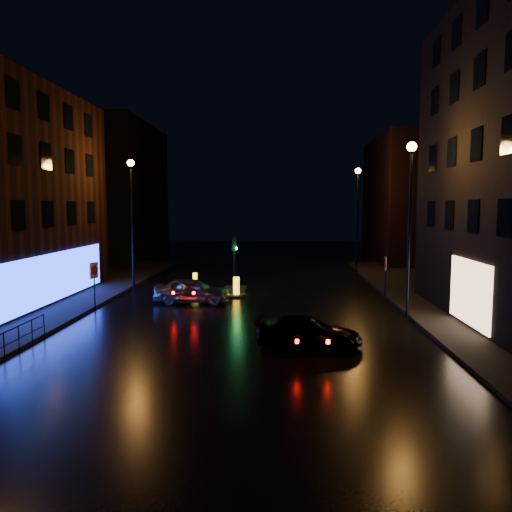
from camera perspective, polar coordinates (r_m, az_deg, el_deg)
The scene contains 14 objects.
ground at distance 18.64m, azimuth -2.73°, elevation -11.20°, with size 120.00×120.00×0.00m, color black.
building_far_left at distance 55.67m, azimuth -15.94°, elevation 7.15°, with size 8.00×16.00×14.00m, color black.
building_far_right at distance 51.49m, azimuth 17.80°, elevation 6.12°, with size 8.00×14.00×12.00m, color black.
street_lamp_lfar at distance 33.15m, azimuth -14.02°, elevation 5.81°, with size 0.44×0.44×8.37m.
street_lamp_rnear at distance 24.51m, azimuth 17.19°, elevation 5.80°, with size 0.44×0.44×8.37m.
street_lamp_rfar at distance 40.21m, azimuth 11.50°, elevation 5.83°, with size 0.44×0.44×8.37m.
traffic_signal at distance 32.26m, azimuth -2.48°, elevation -3.04°, with size 1.40×2.40×3.45m.
guard_railing at distance 19.93m, azimuth -26.88°, elevation -8.50°, with size 0.05×6.04×1.00m.
silver_hatchback at distance 28.20m, azimuth -7.31°, elevation -3.92°, with size 1.69×4.19×1.43m, color #929398.
dark_sedan at distance 19.44m, azimuth 6.05°, elevation -8.70°, with size 1.66×4.08×1.18m, color black.
bollard_near at distance 30.11m, azimuth -2.26°, elevation -4.14°, with size 1.34×1.59×1.18m.
bollard_far at distance 33.37m, azimuth -6.97°, elevation -3.27°, with size 0.78×1.16×1.01m.
road_sign_left at distance 27.18m, azimuth -18.02°, elevation -2.03°, with size 0.25×0.59×2.51m.
road_sign_right at distance 30.08m, azimuth 14.57°, elevation -1.24°, with size 0.13×0.60×2.49m.
Camera 1 is at (1.73, -17.75, 5.44)m, focal length 35.00 mm.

